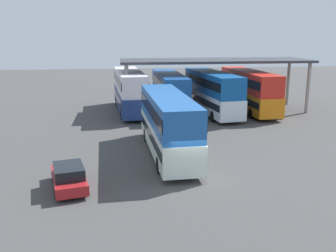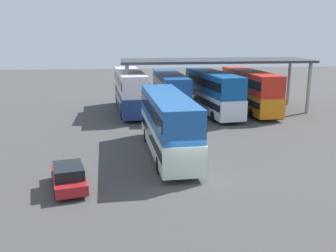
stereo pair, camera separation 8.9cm
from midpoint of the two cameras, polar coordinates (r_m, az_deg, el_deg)
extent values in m
plane|color=#444342|center=(21.76, 3.53, -8.10)|extent=(140.00, 140.00, 0.00)
cube|color=silver|center=(25.76, 0.10, -1.61)|extent=(2.97, 11.25, 1.81)
cube|color=#1E56A1|center=(25.32, 0.10, 2.51)|extent=(2.89, 11.02, 1.96)
cube|color=black|center=(25.70, 0.10, -1.14)|extent=(2.99, 10.80, 0.62)
cube|color=black|center=(25.30, 0.10, 2.73)|extent=(2.99, 10.80, 0.78)
cube|color=black|center=(30.99, -1.62, 1.56)|extent=(2.11, 0.19, 1.09)
cube|color=orange|center=(30.82, -1.63, 3.14)|extent=(1.74, 0.16, 0.36)
cylinder|color=black|center=(29.11, -3.23, -1.35)|extent=(0.32, 1.01, 1.00)
cylinder|color=black|center=(29.43, 1.12, -1.16)|extent=(0.32, 1.01, 1.00)
cylinder|color=black|center=(22.57, -1.24, -5.90)|extent=(0.32, 1.01, 1.00)
cylinder|color=black|center=(22.98, 4.33, -5.56)|extent=(0.32, 1.01, 1.00)
cube|color=maroon|center=(21.10, -14.66, -7.82)|extent=(2.41, 4.07, 0.55)
cube|color=black|center=(20.72, -14.71, -6.55)|extent=(1.91, 2.37, 0.58)
cylinder|color=black|center=(22.24, -16.80, -7.37)|extent=(0.32, 0.63, 0.60)
cylinder|color=black|center=(22.33, -13.02, -7.03)|extent=(0.32, 0.63, 0.60)
cylinder|color=black|center=(20.05, -16.43, -9.72)|extent=(0.32, 0.63, 0.60)
cylinder|color=black|center=(20.14, -12.22, -9.34)|extent=(0.32, 0.63, 0.60)
cube|color=navy|center=(40.01, -5.64, 3.97)|extent=(3.33, 11.73, 1.90)
cube|color=white|center=(39.72, -5.71, 6.78)|extent=(3.23, 11.50, 2.06)
cube|color=black|center=(39.98, -5.65, 4.29)|extent=(3.33, 11.27, 0.65)
cube|color=black|center=(39.71, -5.72, 6.93)|extent=(3.33, 11.27, 0.82)
cube|color=black|center=(45.61, -6.36, 5.53)|extent=(2.15, 0.25, 1.14)
cube|color=orange|center=(45.49, -6.39, 6.67)|extent=(1.77, 0.20, 0.36)
cylinder|color=black|center=(43.59, -7.58, 3.67)|extent=(0.35, 1.02, 1.00)
cylinder|color=black|center=(43.79, -4.59, 3.79)|extent=(0.35, 1.02, 1.00)
cylinder|color=black|center=(36.56, -6.85, 1.72)|extent=(0.35, 1.02, 1.00)
cylinder|color=black|center=(36.79, -3.30, 1.88)|extent=(0.35, 1.02, 1.00)
cube|color=silver|center=(39.85, 0.40, 3.90)|extent=(2.74, 11.03, 1.77)
cube|color=#164891|center=(39.57, 0.40, 6.53)|extent=(2.66, 10.81, 1.92)
cube|color=black|center=(39.81, 0.40, 4.20)|extent=(2.77, 10.59, 0.60)
cube|color=black|center=(39.56, 0.40, 6.67)|extent=(2.77, 10.59, 0.77)
cube|color=black|center=(45.12, -0.65, 5.42)|extent=(2.13, 0.15, 1.06)
cube|color=orange|center=(45.00, -0.65, 6.49)|extent=(1.76, 0.12, 0.36)
cylinder|color=black|center=(43.15, -1.78, 3.68)|extent=(0.30, 1.01, 1.00)
cylinder|color=black|center=(43.46, 1.20, 3.76)|extent=(0.30, 1.01, 1.00)
cylinder|color=black|center=(36.52, -0.56, 1.81)|extent=(0.30, 1.01, 1.00)
cylinder|color=black|center=(36.89, 2.94, 1.91)|extent=(0.30, 1.01, 1.00)
cube|color=silver|center=(39.18, 6.76, 3.73)|extent=(3.85, 11.39, 1.89)
cube|color=#104E96|center=(38.88, 6.85, 6.58)|extent=(3.75, 11.16, 2.05)
cube|color=black|center=(39.14, 6.77, 4.05)|extent=(3.84, 10.95, 0.64)
cube|color=black|center=(38.87, 6.85, 6.73)|extent=(3.84, 10.95, 0.82)
cube|color=black|center=(44.27, 4.26, 5.32)|extent=(2.15, 0.36, 1.13)
cube|color=orange|center=(44.15, 4.28, 6.49)|extent=(1.77, 0.29, 0.36)
cylinder|color=black|center=(42.16, 3.62, 3.42)|extent=(0.40, 1.03, 1.00)
cylinder|color=black|center=(42.90, 6.55, 3.54)|extent=(0.40, 1.03, 1.00)
cylinder|color=black|center=(35.76, 6.95, 1.45)|extent=(0.40, 1.03, 1.00)
cylinder|color=black|center=(36.63, 10.31, 1.62)|extent=(0.40, 1.03, 1.00)
cube|color=orange|center=(41.18, 12.19, 4.00)|extent=(3.15, 11.59, 1.89)
cube|color=red|center=(40.90, 12.33, 6.71)|extent=(3.07, 11.36, 2.04)
cube|color=black|center=(41.14, 12.20, 4.31)|extent=(3.16, 11.14, 0.64)
cube|color=black|center=(40.89, 12.33, 6.86)|extent=(3.16, 11.14, 0.82)
cube|color=black|center=(46.36, 9.53, 5.55)|extent=(2.10, 0.23, 1.13)
cube|color=orange|center=(46.24, 9.57, 6.66)|extent=(1.73, 0.18, 0.36)
cylinder|color=black|center=(44.18, 9.04, 3.75)|extent=(0.34, 1.01, 1.00)
cylinder|color=black|center=(44.97, 11.73, 3.81)|extent=(0.34, 1.01, 1.00)
cylinder|color=black|center=(37.68, 12.61, 1.85)|extent=(0.34, 1.01, 1.00)
cylinder|color=black|center=(38.61, 15.66, 1.95)|extent=(0.34, 1.01, 1.00)
cube|color=#33353A|center=(40.37, 7.30, 9.77)|extent=(19.83, 6.08, 0.25)
cylinder|color=#9E9B93|center=(45.97, 17.85, 6.29)|extent=(0.36, 0.36, 5.19)
cylinder|color=#9E9B93|center=(41.70, 20.54, 5.37)|extent=(0.36, 0.36, 5.19)
cylinder|color=#9E9B93|center=(41.84, -6.16, 6.19)|extent=(0.36, 0.36, 5.19)
cylinder|color=#9E9B93|center=(37.10, -6.06, 5.22)|extent=(0.36, 0.36, 5.19)
camera|label=1|loc=(0.04, -89.90, 0.02)|focal=40.35mm
camera|label=2|loc=(0.04, 90.10, -0.02)|focal=40.35mm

